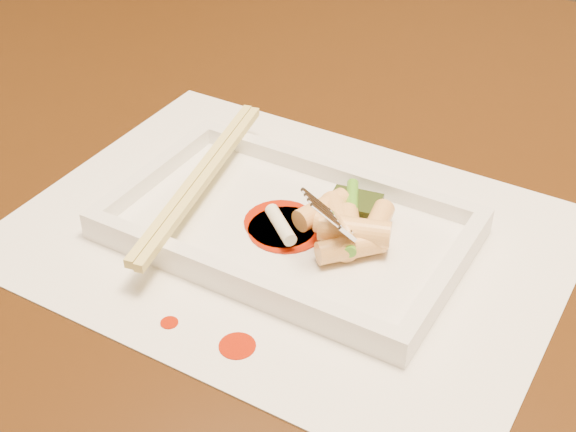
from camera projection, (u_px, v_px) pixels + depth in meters
The scene contains 26 objects.
table at pixel (348, 249), 0.75m from camera, with size 1.40×0.90×0.75m.
placemat at pixel (288, 236), 0.60m from camera, with size 0.40×0.30×0.00m, color white.
sauce_splatter_a at pixel (237, 346), 0.51m from camera, with size 0.02×0.02×0.00m, color #A71C04.
sauce_splatter_b at pixel (169, 323), 0.52m from camera, with size 0.01×0.01×0.00m, color #A71C04.
plate_base at pixel (288, 231), 0.60m from camera, with size 0.26×0.16×0.01m, color white.
plate_rim_far at pixel (335, 171), 0.64m from camera, with size 0.26×0.01×0.01m, color white.
plate_rim_near at pixel (233, 276), 0.54m from camera, with size 0.26×0.01×0.01m, color white.
plate_rim_left at pixel (155, 172), 0.64m from camera, with size 0.01×0.14×0.01m, color white.
plate_rim_right at pixel (446, 275), 0.54m from camera, with size 0.01×0.14×0.01m, color white.
veg_piece at pixel (355, 205), 0.60m from camera, with size 0.04×0.03×0.01m, color black.
scallion_white at pixel (281, 225), 0.58m from camera, with size 0.01×0.01×0.04m, color #EAEACC.
scallion_green at pixel (351, 216), 0.58m from camera, with size 0.01×0.01×0.09m, color #3C8C16.
chopstick_a at pixel (196, 176), 0.62m from camera, with size 0.01×0.22×0.01m, color #E2D371.
chopstick_b at pixel (205, 179), 0.61m from camera, with size 0.01×0.22×0.01m, color #E2D371.
fork at pixel (392, 157), 0.54m from camera, with size 0.09×0.10×0.14m, color silver, non-canonical shape.
sauce_blob_0 at pixel (286, 230), 0.59m from camera, with size 0.06×0.06×0.00m, color #A71C04.
sauce_blob_1 at pixel (281, 222), 0.60m from camera, with size 0.06×0.06×0.00m, color #A71C04.
sauce_blob_2 at pixel (282, 228), 0.59m from camera, with size 0.05×0.05×0.00m, color #A71C04.
rice_cake_0 at pixel (340, 233), 0.57m from camera, with size 0.02×0.02×0.05m, color #FFD077.
rice_cake_1 at pixel (338, 218), 0.59m from camera, with size 0.02×0.02×0.04m, color #FFD077.
rice_cake_2 at pixel (349, 228), 0.57m from camera, with size 0.02×0.02×0.05m, color #FFD077.
rice_cake_3 at pixel (351, 247), 0.56m from camera, with size 0.02×0.02×0.05m, color #FFD077.
rice_cake_4 at pixel (322, 210), 0.59m from camera, with size 0.02×0.02×0.04m, color #FFD077.
rice_cake_5 at pixel (355, 231), 0.56m from camera, with size 0.02×0.02×0.05m, color #FFD077.
rice_cake_6 at pixel (348, 229), 0.58m from camera, with size 0.02×0.02×0.04m, color #FFD077.
rice_cake_7 at pixel (377, 225), 0.58m from camera, with size 0.02×0.02×0.04m, color #FFD077.
Camera 1 is at (0.25, -0.53, 1.12)m, focal length 50.00 mm.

